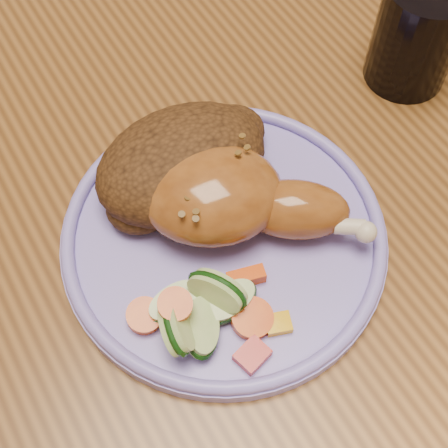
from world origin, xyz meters
name	(u,v)px	position (x,y,z in m)	size (l,w,h in m)	color
ground	(201,385)	(0.00, 0.00, 0.00)	(4.00, 4.00, 0.00)	#50321B
dining_table	(179,192)	(0.00, 0.00, 0.67)	(0.90, 1.40, 0.75)	brown
plate	(224,238)	(-0.01, -0.11, 0.76)	(0.24, 0.24, 0.01)	#8577D9
plate_rim	(224,231)	(-0.01, -0.11, 0.77)	(0.24, 0.24, 0.01)	#8577D9
chicken_leg	(232,197)	(0.00, -0.09, 0.79)	(0.16, 0.15, 0.05)	brown
rice_pilaf	(184,162)	(-0.01, -0.05, 0.78)	(0.14, 0.10, 0.06)	#442711
vegetable_pile	(203,310)	(-0.06, -0.15, 0.77)	(0.10, 0.09, 0.04)	#A50A05
drinking_glass	(417,34)	(0.21, -0.04, 0.80)	(0.07, 0.07, 0.09)	black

